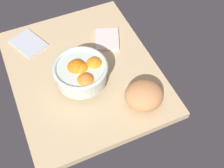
{
  "coord_description": "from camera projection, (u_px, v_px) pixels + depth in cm",
  "views": [
    {
      "loc": [
        70.15,
        -18.61,
        89.57
      ],
      "look_at": [
        14.01,
        6.03,
        5.0
      ],
      "focal_mm": 47.41,
      "sensor_mm": 36.0,
      "label": 1
    }
  ],
  "objects": [
    {
      "name": "napkin_folded",
      "position": [
        107.0,
        39.0,
        1.23
      ],
      "size": [
        14.93,
        13.52,
        1.26
      ],
      "primitive_type": "cube",
      "rotation": [
        0.0,
        0.0,
        -0.38
      ],
      "color": "silver",
      "rests_on": "ground"
    },
    {
      "name": "fruit_bowl",
      "position": [
        82.0,
        73.0,
        1.05
      ],
      "size": [
        19.86,
        19.86,
        11.28
      ],
      "color": "silver",
      "rests_on": "ground"
    },
    {
      "name": "napkin_spare",
      "position": [
        28.0,
        43.0,
        1.22
      ],
      "size": [
        17.07,
        14.96,
        0.97
      ],
      "primitive_type": "cube",
      "rotation": [
        0.0,
        0.0,
        0.41
      ],
      "color": "silver",
      "rests_on": "ground"
    },
    {
      "name": "ground_plane",
      "position": [
        84.0,
        72.0,
        1.16
      ],
      "size": [
        66.61,
        54.76,
        3.0
      ],
      "primitive_type": "cube",
      "color": "#CFB284"
    },
    {
      "name": "bread_loaf",
      "position": [
        144.0,
        95.0,
        1.03
      ],
      "size": [
        13.39,
        14.24,
        7.93
      ],
      "primitive_type": "ellipsoid",
      "rotation": [
        0.0,
        0.0,
        4.68
      ],
      "color": "tan",
      "rests_on": "ground"
    }
  ]
}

